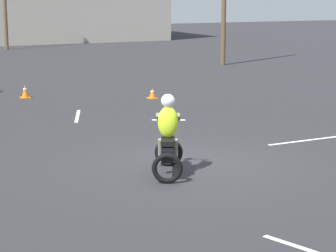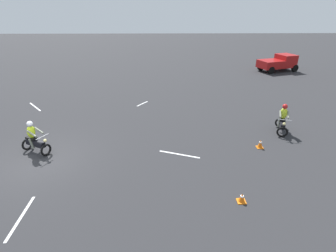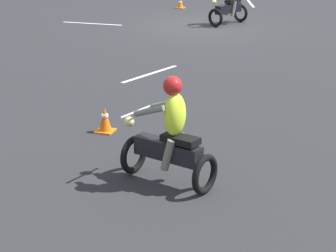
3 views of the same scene
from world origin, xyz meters
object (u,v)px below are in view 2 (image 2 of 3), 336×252
at_px(motorcycle_rider_background, 283,120).
at_px(traffic_cone_mid_center, 260,144).
at_px(traffic_cone_mid_left, 242,198).
at_px(motorcycle_rider_foreground, 34,139).
at_px(pickup_truck, 279,62).

xyz_separation_m(motorcycle_rider_background, traffic_cone_mid_center, (1.81, -1.80, -0.50)).
bearing_deg(traffic_cone_mid_center, traffic_cone_mid_left, -27.17).
relative_size(motorcycle_rider_foreground, pickup_truck, 0.37).
bearing_deg(pickup_truck, traffic_cone_mid_center, -42.36).
distance_m(traffic_cone_mid_center, traffic_cone_mid_left, 4.47).
relative_size(motorcycle_rider_foreground, motorcycle_rider_background, 1.00).
relative_size(traffic_cone_mid_center, traffic_cone_mid_left, 1.28).
bearing_deg(pickup_truck, motorcycle_rider_foreground, -65.61).
xyz_separation_m(motorcycle_rider_foreground, pickup_truck, (-17.06, 18.80, 0.20)).
distance_m(motorcycle_rider_foreground, pickup_truck, 25.38).
relative_size(pickup_truck, traffic_cone_mid_left, 12.54).
xyz_separation_m(motorcycle_rider_foreground, motorcycle_rider_background, (-2.03, 12.92, 0.00)).
bearing_deg(traffic_cone_mid_left, pickup_truck, 154.96).
distance_m(motorcycle_rider_background, pickup_truck, 16.14).
relative_size(motorcycle_rider_background, traffic_cone_mid_left, 4.60).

